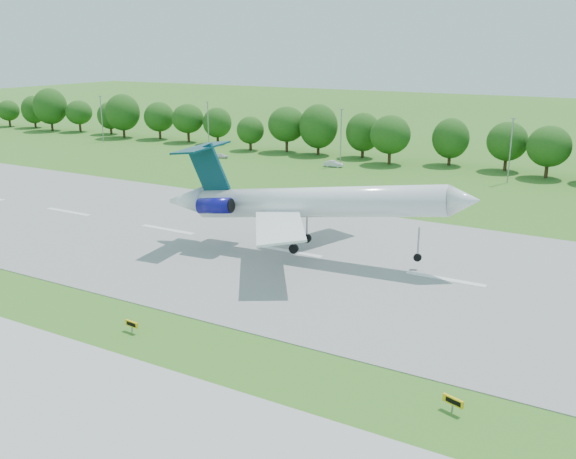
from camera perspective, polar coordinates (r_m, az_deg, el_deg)
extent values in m
plane|color=#33631A|center=(62.27, -11.38, -8.23)|extent=(600.00, 600.00, 0.00)
cube|color=gray|center=(81.29, 0.19, -1.99)|extent=(400.00, 45.00, 0.08)
cylinder|color=#382314|center=(224.26, -23.36, 8.86)|extent=(0.70, 0.70, 3.60)
sphere|color=#0F3C0F|center=(223.84, -23.49, 9.97)|extent=(8.40, 8.40, 8.40)
cylinder|color=#382314|center=(194.01, -16.09, 8.59)|extent=(0.70, 0.70, 3.60)
sphere|color=#0F3C0F|center=(193.52, -16.19, 9.88)|extent=(8.40, 8.40, 8.40)
cylinder|color=#382314|center=(167.89, -6.37, 8.02)|extent=(0.70, 0.70, 3.60)
sphere|color=#0F3C0F|center=(167.32, -6.42, 9.51)|extent=(8.40, 8.40, 8.40)
cylinder|color=#382314|center=(148.09, 6.34, 6.93)|extent=(0.70, 0.70, 3.60)
sphere|color=#0F3C0F|center=(147.46, 6.40, 8.62)|extent=(8.40, 8.40, 8.40)
cylinder|color=#382314|center=(137.40, 21.86, 5.15)|extent=(0.70, 0.70, 3.60)
sphere|color=#0F3C0F|center=(136.71, 22.05, 6.95)|extent=(8.40, 8.40, 8.40)
cylinder|color=gray|center=(179.48, -16.22, 9.37)|extent=(0.24, 0.24, 12.00)
cube|color=gray|center=(178.92, -16.37, 11.30)|extent=(0.90, 0.25, 0.18)
cylinder|color=gray|center=(156.42, -7.10, 8.96)|extent=(0.24, 0.24, 12.00)
cube|color=gray|center=(155.78, -7.18, 11.18)|extent=(0.90, 0.25, 0.18)
cylinder|color=gray|center=(138.45, 4.72, 8.09)|extent=(0.24, 0.24, 12.00)
cube|color=gray|center=(137.73, 4.78, 10.60)|extent=(0.90, 0.25, 0.18)
cylinder|color=gray|center=(127.75, 19.15, 6.57)|extent=(0.24, 0.24, 12.00)
cube|color=gray|center=(126.97, 19.41, 9.28)|extent=(0.90, 0.25, 0.18)
cylinder|color=white|center=(77.69, 2.57, 2.44)|extent=(31.70, 7.92, 6.86)
cone|color=white|center=(73.54, 15.42, 2.50)|extent=(4.16, 4.12, 3.98)
cone|color=white|center=(85.60, -8.98, 2.54)|extent=(5.80, 4.35, 4.15)
cube|color=white|center=(72.07, -0.79, 0.33)|extent=(11.73, 14.22, 0.80)
cube|color=white|center=(85.28, 3.01, 2.82)|extent=(8.98, 14.49, 0.80)
cube|color=#05323B|center=(82.95, -6.99, 5.21)|extent=(5.80, 1.31, 7.16)
cube|color=#05323B|center=(82.96, -7.70, 7.23)|extent=(4.67, 10.27, 0.57)
cylinder|color=navy|center=(80.47, -6.52, 2.11)|extent=(4.79, 2.59, 2.42)
cylinder|color=navy|center=(85.13, -4.80, 2.94)|extent=(4.79, 2.59, 2.42)
cylinder|color=gray|center=(75.60, 11.51, -1.14)|extent=(0.21, 0.21, 3.65)
cylinder|color=black|center=(76.15, 11.44, -2.45)|extent=(0.97, 0.44, 0.94)
cylinder|color=gray|center=(77.27, 0.51, -0.43)|extent=(0.25, 0.25, 3.65)
cylinder|color=black|center=(77.81, 0.51, -1.72)|extent=(1.20, 0.62, 1.15)
cylinder|color=gray|center=(81.39, 1.69, 0.43)|extent=(0.25, 0.25, 3.65)
cylinder|color=black|center=(81.90, 1.68, -0.80)|extent=(1.20, 0.62, 1.15)
cube|color=gray|center=(61.00, -13.69, -8.57)|extent=(0.10, 0.10, 0.68)
cube|color=#EEB70C|center=(60.80, -13.72, -8.15)|extent=(1.55, 0.31, 0.53)
cube|color=black|center=(60.74, -13.80, -8.19)|extent=(1.16, 0.13, 0.34)
cube|color=gray|center=(49.06, 14.41, -15.07)|extent=(0.13, 0.13, 0.73)
cube|color=#EEB70C|center=(48.79, 14.46, -14.55)|extent=(1.65, 0.70, 0.58)
cube|color=black|center=(48.71, 14.38, -14.60)|extent=(1.20, 0.41, 0.37)
imported|color=silver|center=(138.16, 4.07, 5.85)|extent=(4.23, 2.08, 1.33)
imported|color=silver|center=(149.49, -5.95, 6.54)|extent=(3.37, 2.01, 1.07)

